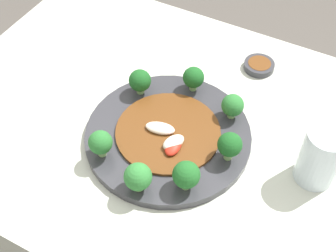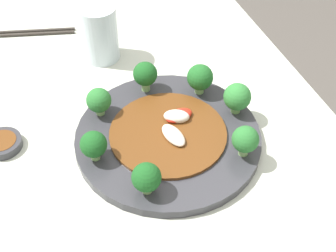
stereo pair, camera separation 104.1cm
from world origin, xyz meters
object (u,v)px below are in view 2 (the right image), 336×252
broccoli_east (145,74)px  stirfry_center (170,130)px  broccoli_north (94,145)px  sauce_dish (2,143)px  broccoli_northwest (146,178)px  drinking_glass (100,33)px  broccoli_southeast (200,78)px  plate (168,138)px  broccoli_southwest (245,140)px  chopsticks (23,33)px  broccoli_south (237,97)px  broccoli_northeast (99,101)px

broccoli_east → stirfry_center: (-0.12, -0.00, -0.03)m
broccoli_north → sauce_dish: bearing=56.6°
broccoli_east → sauce_dish: (-0.04, 0.27, -0.04)m
broccoli_northwest → broccoli_east: bearing=-17.3°
drinking_glass → stirfry_center: bearing=-169.1°
broccoli_southeast → stirfry_center: (-0.08, 0.09, -0.03)m
plate → sauce_dish: size_ratio=4.76×
broccoli_southwest → broccoli_north: (0.07, 0.23, -0.00)m
broccoli_east → sauce_dish: size_ratio=0.90×
broccoli_east → chopsticks: (0.29, 0.19, -0.05)m
stirfry_center → broccoli_southeast: bearing=-47.2°
sauce_dish → broccoli_south: bearing=-99.8°
broccoli_northeast → broccoli_east: size_ratio=0.89×
plate → broccoli_southwest: bearing=-129.3°
broccoli_east → broccoli_northwest: bearing=162.7°
broccoli_northeast → drinking_glass: 0.19m
broccoli_northwest → drinking_glass: bearing=-3.5°
broccoli_northeast → broccoli_north: bearing=161.8°
plate → broccoli_north: broccoli_north is taller
broccoli_northwest → broccoli_southeast: bearing=-41.3°
broccoli_northwest → stirfry_center: size_ratio=0.28×
broccoli_southwest → broccoli_east: 0.23m
broccoli_south → chopsticks: 0.51m
broccoli_east → chopsticks: bearing=33.9°
broccoli_southwest → sauce_dish: (0.16, 0.37, -0.04)m
plate → broccoli_southwest: broccoli_southwest is taller
broccoli_north → broccoli_northeast: 0.10m
broccoli_east → sauce_dish: broccoli_east is taller
broccoli_southeast → broccoli_south: size_ratio=1.01×
broccoli_north → drinking_glass: drinking_glass is taller
broccoli_south → chopsticks: broccoli_south is taller
plate → sauce_dish: plate is taller
stirfry_center → drinking_glass: size_ratio=1.71×
broccoli_south → chopsticks: (0.40, 0.32, -0.05)m
broccoli_north → broccoli_south: size_ratio=0.93×
stirfry_center → drinking_glass: (0.27, 0.05, 0.04)m
broccoli_southwest → drinking_glass: size_ratio=0.48×
plate → stirfry_center: bearing=-57.9°
broccoli_northwest → broccoli_east: (0.22, -0.07, 0.00)m
plate → broccoli_northwest: broccoli_northwest is taller
broccoli_southwest → stirfry_center: (0.09, 0.10, -0.03)m
sauce_dish → broccoli_north: bearing=-123.4°
broccoli_southwest → drinking_glass: bearing=22.7°
broccoli_southeast → broccoli_southwest: 0.17m
broccoli_southeast → plate: bearing=132.3°
broccoli_northwest → stirfry_center: (0.10, -0.07, -0.03)m
broccoli_northeast → drinking_glass: (0.18, -0.05, 0.01)m
plate → stirfry_center: stirfry_center is taller
chopsticks → sauce_dish: sauce_dish is taller
broccoli_southeast → broccoli_northeast: size_ratio=1.11×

